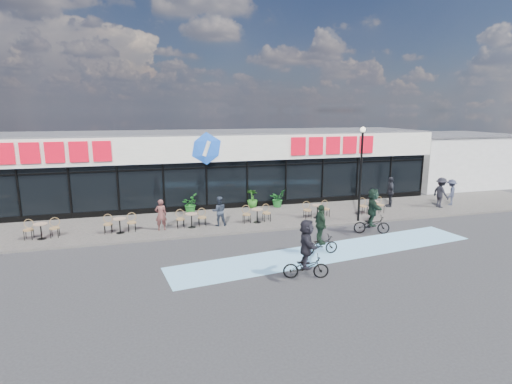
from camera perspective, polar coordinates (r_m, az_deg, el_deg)
ground at (r=17.66m, az=-3.50°, el=-8.14°), size 120.00×120.00×0.00m
sidewalk at (r=21.86m, az=-5.99°, el=-4.15°), size 44.00×5.00×0.10m
bike_lane at (r=17.57m, az=10.57°, el=-8.41°), size 14.17×4.13×0.01m
building at (r=26.67m, az=-8.06°, el=3.67°), size 30.60×6.57×4.75m
neighbour_building at (r=36.49m, az=25.62°, el=4.31°), size 9.20×7.20×4.11m
lamp_post at (r=21.73m, az=14.77°, el=3.63°), size 0.28×0.28×5.02m
bistro_set_1 at (r=21.09m, az=-28.32°, el=-4.67°), size 1.54×0.62×0.90m
bistro_set_2 at (r=20.58m, az=-18.87°, el=-4.27°), size 1.54×0.62×0.90m
bistro_set_3 at (r=20.64m, az=-9.22°, el=-3.74°), size 1.54×0.62×0.90m
bistro_set_4 at (r=21.27m, az=0.10°, el=-3.12°), size 1.54×0.62×0.90m
bistro_set_5 at (r=22.42m, az=8.66°, el=-2.49°), size 1.54×0.62×0.90m
bistro_set_6 at (r=24.03m, az=16.23°, el=-1.88°), size 1.54×0.62×0.90m
potted_plant_left at (r=23.46m, az=-9.45°, el=-1.66°), size 0.99×1.10×1.09m
potted_plant_mid at (r=24.39m, az=-0.53°, el=-0.93°), size 0.83×0.83×1.14m
potted_plant_right at (r=24.65m, az=3.07°, el=-0.91°), size 1.27×1.26×1.07m
patron_left at (r=20.33m, az=-13.44°, el=-3.19°), size 0.60×0.41×1.57m
patron_right at (r=20.63m, az=-5.30°, el=-2.73°), size 0.80×0.65×1.54m
pedestrian_a at (r=25.93m, az=18.62°, el=0.03°), size 0.83×1.19×1.87m
pedestrian_b at (r=26.89m, az=24.91°, el=-0.07°), size 0.69×1.20×1.85m
pedestrian_c at (r=27.86m, az=26.09°, el=-0.03°), size 1.19×1.15×1.63m
cyclist_a at (r=16.99m, az=9.19°, el=-6.03°), size 1.57×1.01×2.15m
cyclist_b at (r=20.29m, az=16.29°, el=-2.94°), size 1.83×1.77×2.27m
cyclist_c at (r=14.50m, az=7.19°, el=-8.46°), size 1.74×1.70×2.20m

